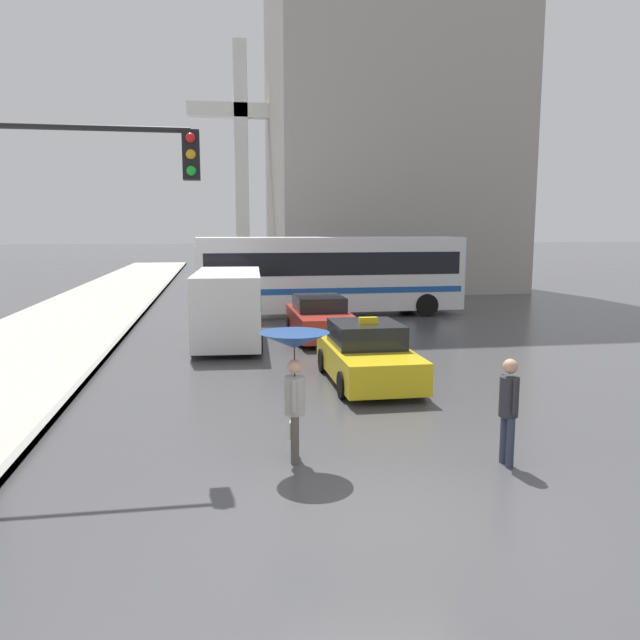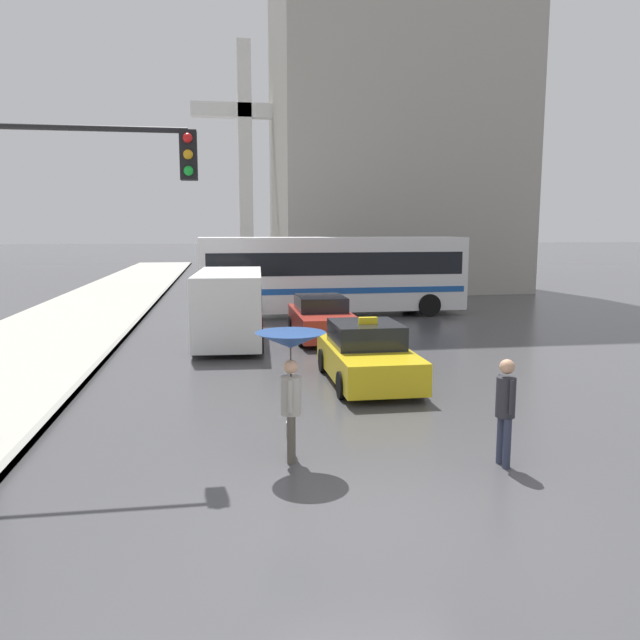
{
  "view_description": "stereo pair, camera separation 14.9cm",
  "coord_description": "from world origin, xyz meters",
  "px_view_note": "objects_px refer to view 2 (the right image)",
  "views": [
    {
      "loc": [
        -2.1,
        -7.44,
        3.67
      ],
      "look_at": [
        0.43,
        7.78,
        1.4
      ],
      "focal_mm": 35.0,
      "sensor_mm": 36.0,
      "label": 1
    },
    {
      "loc": [
        -1.95,
        -7.47,
        3.67
      ],
      "look_at": [
        0.43,
        7.78,
        1.4
      ],
      "focal_mm": 35.0,
      "sensor_mm": 36.0,
      "label": 2
    }
  ],
  "objects_px": {
    "taxi": "(367,355)",
    "pedestrian_man": "(505,404)",
    "monument_cross": "(245,149)",
    "traffic_light": "(68,216)",
    "sedan_red": "(321,319)",
    "pedestrian_with_umbrella": "(291,357)",
    "ambulance_van": "(230,304)",
    "city_bus": "(332,272)"
  },
  "relations": [
    {
      "from": "city_bus",
      "to": "traffic_light",
      "type": "height_order",
      "value": "traffic_light"
    },
    {
      "from": "city_bus",
      "to": "ambulance_van",
      "type": "bearing_deg",
      "value": -37.31
    },
    {
      "from": "ambulance_van",
      "to": "traffic_light",
      "type": "height_order",
      "value": "traffic_light"
    },
    {
      "from": "city_bus",
      "to": "monument_cross",
      "type": "height_order",
      "value": "monument_cross"
    },
    {
      "from": "sedan_red",
      "to": "traffic_light",
      "type": "distance_m",
      "value": 11.79
    },
    {
      "from": "taxi",
      "to": "pedestrian_with_umbrella",
      "type": "relative_size",
      "value": 2.01
    },
    {
      "from": "city_bus",
      "to": "monument_cross",
      "type": "xyz_separation_m",
      "value": [
        -2.97,
        16.41,
        7.05
      ]
    },
    {
      "from": "taxi",
      "to": "city_bus",
      "type": "height_order",
      "value": "city_bus"
    },
    {
      "from": "taxi",
      "to": "pedestrian_man",
      "type": "relative_size",
      "value": 2.46
    },
    {
      "from": "sedan_red",
      "to": "pedestrian_man",
      "type": "relative_size",
      "value": 2.67
    },
    {
      "from": "sedan_red",
      "to": "monument_cross",
      "type": "distance_m",
      "value": 23.44
    },
    {
      "from": "pedestrian_man",
      "to": "ambulance_van",
      "type": "bearing_deg",
      "value": -161.12
    },
    {
      "from": "pedestrian_with_umbrella",
      "to": "pedestrian_man",
      "type": "bearing_deg",
      "value": -91.7
    },
    {
      "from": "sedan_red",
      "to": "ambulance_van",
      "type": "height_order",
      "value": "ambulance_van"
    },
    {
      "from": "city_bus",
      "to": "pedestrian_man",
      "type": "xyz_separation_m",
      "value": [
        -0.34,
        -17.29,
        -0.84
      ]
    },
    {
      "from": "pedestrian_man",
      "to": "traffic_light",
      "type": "bearing_deg",
      "value": -107.75
    },
    {
      "from": "taxi",
      "to": "sedan_red",
      "type": "xyz_separation_m",
      "value": [
        -0.12,
        6.26,
        -0.0
      ]
    },
    {
      "from": "city_bus",
      "to": "traffic_light",
      "type": "relative_size",
      "value": 2.01
    },
    {
      "from": "taxi",
      "to": "traffic_light",
      "type": "distance_m",
      "value": 7.54
    },
    {
      "from": "taxi",
      "to": "monument_cross",
      "type": "bearing_deg",
      "value": -86.45
    },
    {
      "from": "taxi",
      "to": "sedan_red",
      "type": "relative_size",
      "value": 0.92
    },
    {
      "from": "taxi",
      "to": "pedestrian_man",
      "type": "bearing_deg",
      "value": 99.08
    },
    {
      "from": "taxi",
      "to": "pedestrian_man",
      "type": "xyz_separation_m",
      "value": [
        0.89,
        -5.55,
        0.34
      ]
    },
    {
      "from": "pedestrian_man",
      "to": "traffic_light",
      "type": "xyz_separation_m",
      "value": [
        -6.72,
        2.02,
        2.88
      ]
    },
    {
      "from": "sedan_red",
      "to": "pedestrian_with_umbrella",
      "type": "distance_m",
      "value": 11.36
    },
    {
      "from": "city_bus",
      "to": "traffic_light",
      "type": "distance_m",
      "value": 16.95
    },
    {
      "from": "city_bus",
      "to": "pedestrian_with_umbrella",
      "type": "bearing_deg",
      "value": -13.61
    },
    {
      "from": "pedestrian_with_umbrella",
      "to": "pedestrian_man",
      "type": "height_order",
      "value": "pedestrian_with_umbrella"
    },
    {
      "from": "ambulance_van",
      "to": "sedan_red",
      "type": "bearing_deg",
      "value": -165.58
    },
    {
      "from": "ambulance_van",
      "to": "pedestrian_with_umbrella",
      "type": "distance_m",
      "value": 10.53
    },
    {
      "from": "pedestrian_man",
      "to": "monument_cross",
      "type": "relative_size",
      "value": 0.11
    },
    {
      "from": "ambulance_van",
      "to": "traffic_light",
      "type": "relative_size",
      "value": 0.97
    },
    {
      "from": "taxi",
      "to": "pedestrian_with_umbrella",
      "type": "distance_m",
      "value": 5.47
    },
    {
      "from": "ambulance_van",
      "to": "pedestrian_with_umbrella",
      "type": "bearing_deg",
      "value": 97.73
    },
    {
      "from": "ambulance_van",
      "to": "traffic_light",
      "type": "xyz_separation_m",
      "value": [
        -2.66,
        -9.19,
        2.59
      ]
    },
    {
      "from": "sedan_red",
      "to": "pedestrian_with_umbrella",
      "type": "xyz_separation_m",
      "value": [
        -2.24,
        -11.09,
        1.03
      ]
    },
    {
      "from": "taxi",
      "to": "ambulance_van",
      "type": "relative_size",
      "value": 0.77
    },
    {
      "from": "ambulance_van",
      "to": "pedestrian_with_umbrella",
      "type": "relative_size",
      "value": 2.6
    },
    {
      "from": "monument_cross",
      "to": "traffic_light",
      "type": "bearing_deg",
      "value": -97.36
    },
    {
      "from": "city_bus",
      "to": "monument_cross",
      "type": "bearing_deg",
      "value": -171.16
    },
    {
      "from": "pedestrian_with_umbrella",
      "to": "monument_cross",
      "type": "relative_size",
      "value": 0.13
    },
    {
      "from": "pedestrian_man",
      "to": "pedestrian_with_umbrella",
      "type": "bearing_deg",
      "value": -103.48
    }
  ]
}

